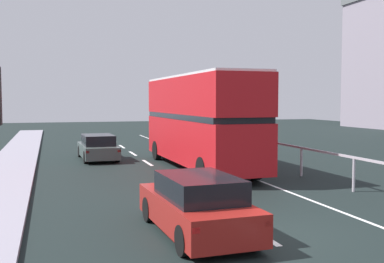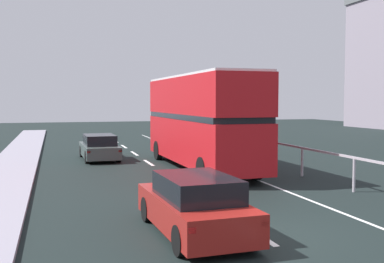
% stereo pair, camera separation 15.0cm
% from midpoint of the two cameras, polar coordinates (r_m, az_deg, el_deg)
% --- Properties ---
extents(ground_plane, '(75.13, 120.00, 0.10)m').
position_cam_midpoint_polar(ground_plane, '(11.41, 7.93, -12.54)').
color(ground_plane, black).
extents(lane_paint_markings, '(3.29, 46.00, 0.01)m').
position_cam_midpoint_polar(lane_paint_markings, '(20.18, 1.87, -5.18)').
color(lane_paint_markings, silver).
rests_on(lane_paint_markings, ground).
extents(bridge_side_railing, '(0.10, 42.00, 1.23)m').
position_cam_midpoint_polar(bridge_side_railing, '(21.49, 10.69, -2.06)').
color(bridge_side_railing, '#B1A9B3').
rests_on(bridge_side_railing, ground).
extents(double_decker_bus_red, '(2.68, 10.40, 4.29)m').
position_cam_midpoint_polar(double_decker_bus_red, '(21.51, 0.75, 1.53)').
color(double_decker_bus_red, red).
rests_on(double_decker_bus_red, ground).
extents(hatchback_car_near, '(1.92, 4.35, 1.42)m').
position_cam_midpoint_polar(hatchback_car_near, '(11.13, 0.20, -9.03)').
color(hatchback_car_near, maroon).
rests_on(hatchback_car_near, ground).
extents(sedan_car_ahead, '(1.89, 4.40, 1.34)m').
position_cam_midpoint_polar(sedan_car_ahead, '(25.38, -11.60, -1.94)').
color(sedan_car_ahead, '#414E4B').
rests_on(sedan_car_ahead, ground).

